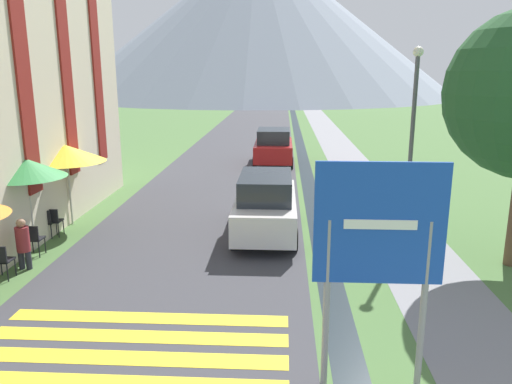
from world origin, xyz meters
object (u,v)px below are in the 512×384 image
at_px(cafe_chair_middle, 33,237).
at_px(cafe_umbrella_rear_yellow, 66,153).
at_px(road_sign, 379,244).
at_px(cafe_chair_far_right, 53,220).
at_px(parked_car_near, 266,204).
at_px(cafe_umbrella_middle_green, 26,168).
at_px(cafe_chair_near_left, 1,259).
at_px(parked_car_far, 274,147).
at_px(streetlamp, 413,129).
at_px(cafe_chair_far_left, 46,221).
at_px(person_seated_far, 23,241).

height_order(cafe_chair_middle, cafe_umbrella_rear_yellow, cafe_umbrella_rear_yellow).
height_order(road_sign, cafe_chair_far_right, road_sign).
height_order(parked_car_near, cafe_umbrella_middle_green, cafe_umbrella_middle_green).
bearing_deg(cafe_umbrella_middle_green, road_sign, -34.69).
height_order(road_sign, parked_car_near, road_sign).
relative_size(cafe_chair_near_left, cafe_umbrella_rear_yellow, 0.34).
xyz_separation_m(road_sign, parked_car_far, (-1.85, 18.51, -1.40)).
distance_m(parked_car_far, streetlamp, 12.27).
height_order(cafe_chair_far_left, streetlamp, streetlamp).
distance_m(parked_car_near, streetlamp, 4.63).
xyz_separation_m(cafe_umbrella_rear_yellow, person_seated_far, (0.36, -3.64, -1.54)).
relative_size(parked_car_near, cafe_umbrella_middle_green, 1.80).
relative_size(cafe_chair_far_left, cafe_umbrella_rear_yellow, 0.34).
height_order(road_sign, streetlamp, streetlamp).
xyz_separation_m(parked_car_near, parked_car_far, (0.01, 11.25, -0.00)).
bearing_deg(cafe_chair_middle, cafe_chair_far_left, 77.79).
bearing_deg(cafe_chair_far_right, road_sign, -29.14).
height_order(parked_car_far, cafe_umbrella_rear_yellow, cafe_umbrella_rear_yellow).
bearing_deg(person_seated_far, cafe_chair_far_right, 98.99).
relative_size(cafe_umbrella_rear_yellow, streetlamp, 0.47).
height_order(cafe_chair_far_left, cafe_chair_far_right, same).
bearing_deg(cafe_chair_middle, cafe_umbrella_middle_green, 90.69).
relative_size(road_sign, streetlamp, 0.66).
bearing_deg(cafe_chair_middle, road_sign, -58.67).
xyz_separation_m(cafe_chair_far_left, cafe_chair_near_left, (0.34, -2.95, 0.00)).
distance_m(cafe_chair_far_left, streetlamp, 10.69).
height_order(road_sign, parked_car_far, road_sign).
relative_size(road_sign, parked_car_far, 0.86).
xyz_separation_m(road_sign, cafe_chair_far_right, (-8.01, 6.67, -1.80)).
distance_m(cafe_chair_far_left, cafe_umbrella_rear_yellow, 2.21).
bearing_deg(parked_car_near, streetlamp, -1.65).
bearing_deg(parked_car_far, cafe_umbrella_middle_green, -115.65).
xyz_separation_m(cafe_chair_middle, cafe_umbrella_middle_green, (-0.24, 0.49, 1.73)).
relative_size(cafe_chair_far_left, person_seated_far, 0.66).
bearing_deg(cafe_umbrella_rear_yellow, cafe_chair_far_left, -97.22).
relative_size(cafe_chair_middle, person_seated_far, 0.66).
relative_size(parked_car_near, streetlamp, 0.84).
height_order(parked_car_near, person_seated_far, parked_car_near).
bearing_deg(cafe_chair_near_left, streetlamp, -4.38).
xyz_separation_m(parked_car_near, cafe_umbrella_middle_green, (-6.20, -1.68, 1.34)).
relative_size(cafe_chair_near_left, cafe_umbrella_middle_green, 0.34).
xyz_separation_m(parked_car_near, streetlamp, (4.05, -0.12, 2.24)).
bearing_deg(cafe_chair_near_left, road_sign, -48.56).
distance_m(road_sign, cafe_chair_far_left, 10.60).
bearing_deg(parked_car_near, cafe_umbrella_rear_yellow, 174.16).
height_order(cafe_chair_middle, person_seated_far, person_seated_far).
relative_size(parked_car_near, cafe_umbrella_rear_yellow, 1.79).
height_order(cafe_chair_middle, cafe_chair_far_right, same).
height_order(parked_car_near, parked_car_far, same).
relative_size(cafe_chair_middle, cafe_umbrella_rear_yellow, 0.34).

